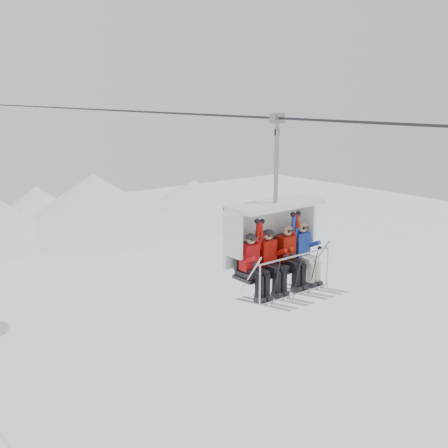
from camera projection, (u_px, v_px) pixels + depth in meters
haul_cable at (224, 116)px, 13.61m from camera, size 0.06×50.00×0.06m
chairlift_carrier at (271, 234)px, 12.89m from camera, size 2.34×1.17×3.98m
skier_far_left at (253, 264)px, 12.27m from camera, size 0.39×1.69×1.57m
skier_center_left at (270, 259)px, 12.58m from camera, size 0.40×1.69×1.60m
skier_center_right at (289, 254)px, 12.95m from camera, size 0.40×1.69×1.60m
skier_far_right at (304, 251)px, 13.25m from camera, size 0.40×1.69×1.60m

